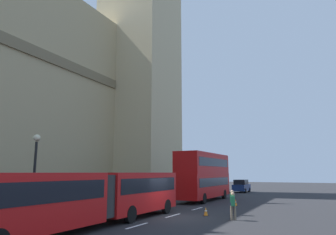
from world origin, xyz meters
TOP-DOWN VIEW (x-y plane):
  - ground_plane at (0.00, 0.00)m, footprint 160.00×160.00m
  - lane_centre_marking at (-6.26, 0.00)m, footprint 25.20×0.16m
  - articulated_bus at (-5.29, 1.99)m, footprint 16.02×2.54m
  - double_decker_bus at (12.49, 2.00)m, footprint 10.46×2.54m
  - sedan_lead at (28.07, 1.77)m, footprint 4.40×1.86m
  - traffic_cone_west at (1.57, -2.05)m, footprint 0.36×0.36m
  - traffic_cone_middle at (8.83, -2.23)m, footprint 0.36×0.36m
  - street_lamp at (-5.54, 6.50)m, footprint 0.44×0.44m
  - pedestrian_near_cones at (0.43, -4.25)m, footprint 0.45×0.35m
  - pedestrian_by_kerb at (2.73, -3.60)m, footprint 0.42×0.36m

SIDE VIEW (x-z plane):
  - ground_plane at x=0.00m, z-range 0.00..0.00m
  - lane_centre_marking at x=-6.26m, z-range 0.00..0.01m
  - traffic_cone_west at x=1.57m, z-range -0.01..0.57m
  - traffic_cone_middle at x=8.83m, z-range -0.01..0.57m
  - pedestrian_near_cones at x=0.43m, z-range 0.07..1.76m
  - pedestrian_by_kerb at x=2.73m, z-range 0.07..1.76m
  - sedan_lead at x=28.07m, z-range -0.01..1.84m
  - articulated_bus at x=-5.29m, z-range 0.29..3.19m
  - double_decker_bus at x=12.49m, z-range 0.26..5.16m
  - street_lamp at x=-5.54m, z-range 0.42..5.69m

